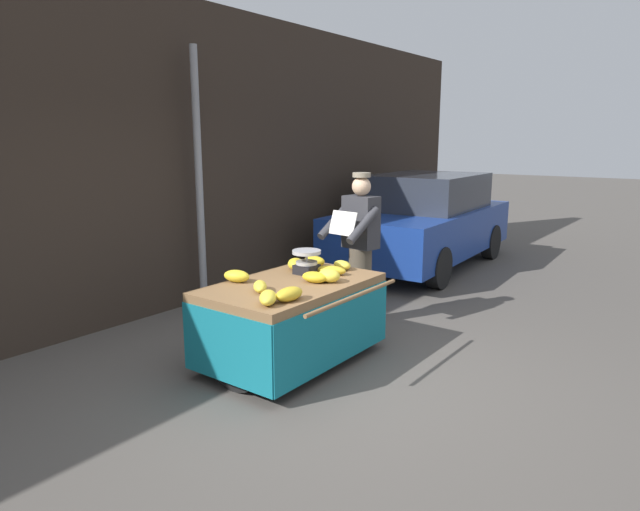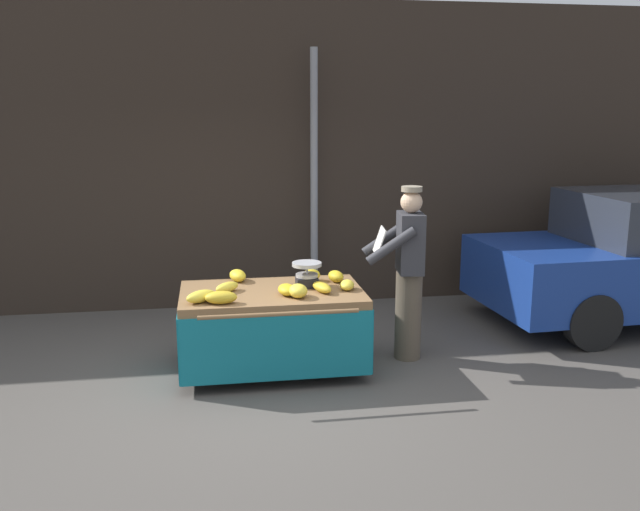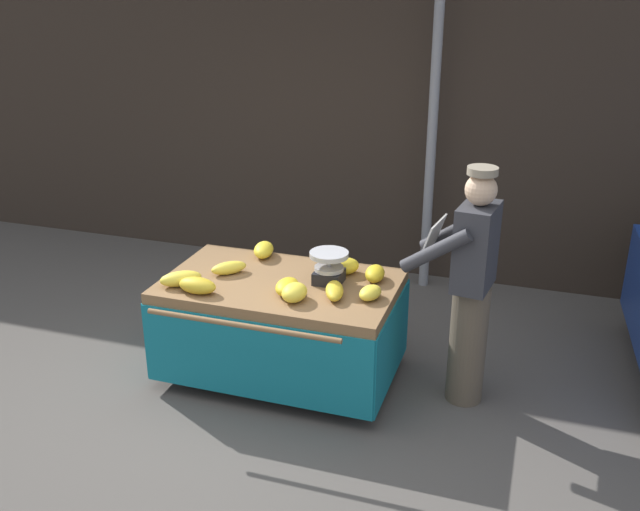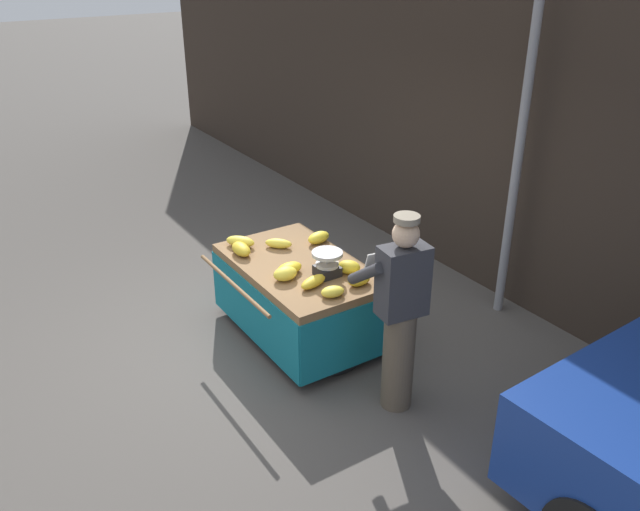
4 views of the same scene
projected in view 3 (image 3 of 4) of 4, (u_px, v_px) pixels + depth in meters
name	position (u px, v px, depth m)	size (l,w,h in m)	color
ground_plane	(232.00, 416.00, 4.93)	(60.00, 60.00, 0.00)	#514C47
back_wall	(354.00, 83.00, 6.88)	(16.00, 0.24, 3.72)	#332821
street_pole	(432.00, 126.00, 6.43)	(0.09, 0.09, 3.14)	gray
banana_cart	(281.00, 308.00, 5.22)	(1.71, 1.23, 0.78)	olive
weighing_scale	(329.00, 267.00, 5.08)	(0.28, 0.28, 0.24)	black
banana_bunch_0	(294.00, 292.00, 4.82)	(0.17, 0.22, 0.12)	yellow
banana_bunch_1	(197.00, 285.00, 4.94)	(0.15, 0.28, 0.11)	gold
banana_bunch_2	(181.00, 279.00, 5.05)	(0.14, 0.30, 0.11)	yellow
banana_bunch_3	(264.00, 250.00, 5.57)	(0.15, 0.26, 0.11)	yellow
banana_bunch_4	(334.00, 291.00, 4.88)	(0.12, 0.29, 0.09)	gold
banana_bunch_5	(345.00, 266.00, 5.25)	(0.16, 0.21, 0.12)	yellow
banana_bunch_6	(370.00, 293.00, 4.85)	(0.13, 0.20, 0.09)	yellow
banana_bunch_7	(375.00, 274.00, 5.14)	(0.14, 0.23, 0.11)	gold
banana_bunch_8	(287.00, 287.00, 4.93)	(0.16, 0.25, 0.10)	gold
banana_bunch_9	(229.00, 268.00, 5.26)	(0.11, 0.27, 0.09)	yellow
vendor_person	(470.00, 287.00, 4.83)	(0.62, 0.57, 1.71)	brown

